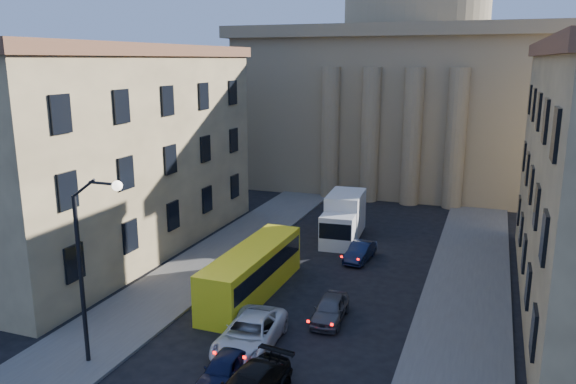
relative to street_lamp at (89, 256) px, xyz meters
The scene contains 11 objects.
sidewalk_left 11.38m from the street_lamp, 98.71° to the left, with size 5.00×60.00×0.15m, color #54524D.
sidewalk_right 19.14m from the street_lamp, 32.88° to the left, with size 5.00×60.00×0.15m, color #54524D.
church 48.43m from the street_lamp, 81.65° to the left, with size 68.02×28.76×36.60m.
building_left 17.36m from the street_lamp, 125.62° to the left, with size 11.60×26.60×14.70m.
street_lamp is the anchor object (origin of this frame).
car_left_near 7.70m from the street_lamp, ahead, with size 1.51×3.76×1.28m, color black.
car_left_mid 8.39m from the street_lamp, 32.95° to the left, with size 2.54×5.51×1.53m, color silver.
car_right_far 12.78m from the street_lamp, 42.72° to the left, with size 1.56×3.88×1.32m, color #4A4A4F.
car_right_distant 20.06m from the street_lamp, 65.34° to the left, with size 1.33×3.81×1.26m, color black.
city_bus 11.03m from the street_lamp, 70.47° to the left, with size 2.48×10.20×2.87m.
box_truck 22.91m from the street_lamp, 75.09° to the left, with size 2.96×6.57×3.52m.
Camera 1 is at (9.29, -10.80, 13.71)m, focal length 35.00 mm.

